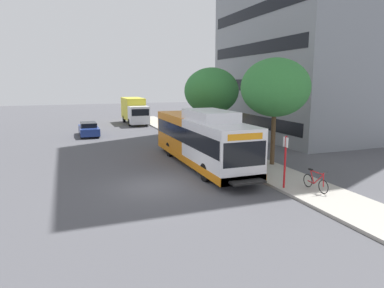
% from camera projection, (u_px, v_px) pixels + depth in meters
% --- Properties ---
extents(ground_plane, '(120.00, 120.00, 0.00)m').
position_uv_depth(ground_plane, '(128.00, 156.00, 24.99)').
color(ground_plane, '#4C4C51').
extents(sidewalk_curb, '(3.00, 56.00, 0.14)m').
position_uv_depth(sidewalk_curb, '(227.00, 153.00, 25.54)').
color(sidewalk_curb, '#A8A399').
rests_on(sidewalk_curb, ground).
extents(transit_bus, '(2.58, 12.25, 3.65)m').
position_uv_depth(transit_bus, '(201.00, 139.00, 21.91)').
color(transit_bus, white).
rests_on(transit_bus, ground).
extents(bus_stop_sign_pole, '(0.10, 0.36, 2.60)m').
position_uv_depth(bus_stop_sign_pole, '(285.00, 158.00, 16.75)').
color(bus_stop_sign_pole, red).
rests_on(bus_stop_sign_pole, sidewalk_curb).
extents(bicycle_parked, '(0.52, 1.76, 1.02)m').
position_uv_depth(bicycle_parked, '(316.00, 182.00, 16.54)').
color(bicycle_parked, black).
rests_on(bicycle_parked, sidewalk_curb).
extents(street_tree_near_stop, '(4.23, 4.23, 6.63)m').
position_uv_depth(street_tree_near_stop, '(275.00, 88.00, 20.97)').
color(street_tree_near_stop, '#4C3823').
rests_on(street_tree_near_stop, sidewalk_curb).
extents(street_tree_mid_block, '(4.76, 4.76, 6.40)m').
position_uv_depth(street_tree_mid_block, '(211.00, 91.00, 29.97)').
color(street_tree_mid_block, '#4C3823').
rests_on(street_tree_mid_block, sidewalk_curb).
extents(parked_car_far_lane, '(1.80, 4.50, 1.33)m').
position_uv_depth(parked_car_far_lane, '(89.00, 129.00, 34.02)').
color(parked_car_far_lane, navy).
rests_on(parked_car_far_lane, ground).
extents(box_truck_background, '(2.32, 7.01, 3.25)m').
position_uv_depth(box_truck_background, '(134.00, 110.00, 43.41)').
color(box_truck_background, silver).
rests_on(box_truck_background, ground).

